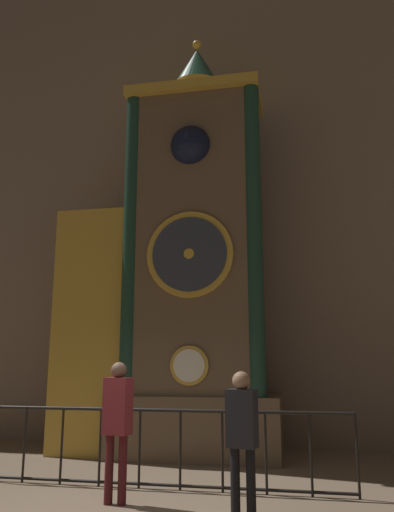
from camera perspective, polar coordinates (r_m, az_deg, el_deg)
The scene contains 5 objects.
cathedral_back_wall at distance 12.38m, azimuth -0.95°, elevation 10.95°, with size 24.00×0.32×13.17m.
clock_tower at distance 10.20m, azimuth -2.45°, elevation -1.75°, with size 4.44×1.85×8.83m.
railing_fence at distance 7.65m, azimuth -4.27°, elevation -20.63°, with size 5.46×0.05×1.10m.
visitor_near at distance 6.89m, azimuth -9.08°, elevation -17.70°, with size 0.38×0.28×1.76m.
visitor_far at distance 6.18m, azimuth 5.18°, elevation -19.07°, with size 0.38×0.29×1.65m.
Camera 1 is at (2.29, -5.82, 1.77)m, focal length 35.00 mm.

